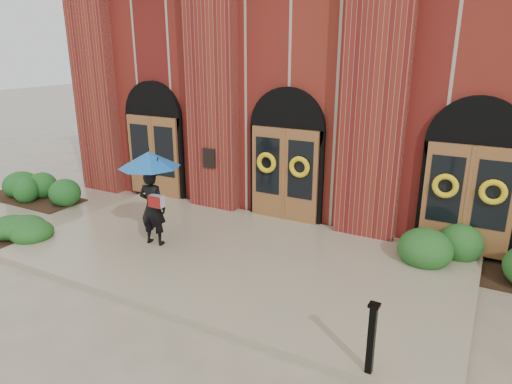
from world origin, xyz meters
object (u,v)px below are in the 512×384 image
Objects in this scene: metal_post at (372,337)px; hedge_wall_right at (494,256)px; man_with_umbrella at (151,180)px; hedge_wall_left at (31,187)px.

hedge_wall_right is at bearing 72.11° from metal_post.
man_with_umbrella is at bearing 160.10° from metal_post.
man_with_umbrella reaches higher than hedge_wall_right.
hedge_wall_left is at bearing -17.80° from man_with_umbrella.
metal_post is 4.79m from hedge_wall_right.
hedge_wall_right is at bearing -168.64° from man_with_umbrella.
hedge_wall_left is 13.27m from hedge_wall_right.
man_with_umbrella reaches higher than metal_post.
metal_post reaches higher than hedge_wall_right.
man_with_umbrella is at bearing -161.13° from hedge_wall_right.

